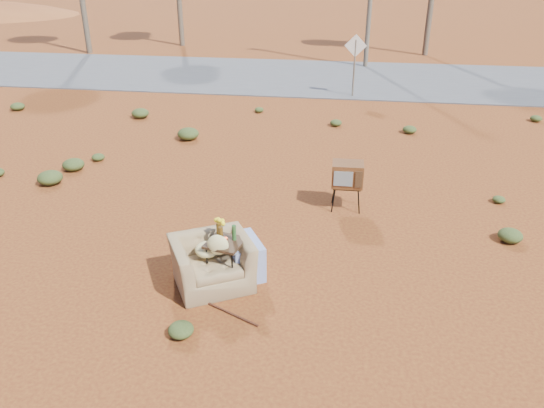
# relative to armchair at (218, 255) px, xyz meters

# --- Properties ---
(ground) EXTENTS (140.00, 140.00, 0.00)m
(ground) POSITION_rel_armchair_xyz_m (0.46, 0.27, -0.49)
(ground) COLOR brown
(ground) RESTS_ON ground
(highway) EXTENTS (140.00, 7.00, 0.04)m
(highway) POSITION_rel_armchair_xyz_m (0.46, 15.27, -0.47)
(highway) COLOR #565659
(highway) RESTS_ON ground
(armchair) EXTENTS (1.56, 1.47, 1.05)m
(armchair) POSITION_rel_armchair_xyz_m (0.00, 0.00, 0.00)
(armchair) COLOR #8C724C
(armchair) RESTS_ON ground
(tv_unit) EXTENTS (0.64, 0.52, 1.00)m
(tv_unit) POSITION_rel_armchair_xyz_m (1.94, 3.00, 0.25)
(tv_unit) COLOR black
(tv_unit) RESTS_ON ground
(side_table) EXTENTS (0.65, 0.65, 1.08)m
(side_table) POSITION_rel_armchair_xyz_m (0.11, 0.00, 0.31)
(side_table) COLOR #392414
(side_table) RESTS_ON ground
(rusty_bar) EXTENTS (1.25, 0.65, 0.04)m
(rusty_bar) POSITION_rel_armchair_xyz_m (0.20, -0.72, -0.47)
(rusty_bar) COLOR #4C2414
(rusty_bar) RESTS_ON ground
(road_sign) EXTENTS (0.78, 0.06, 2.19)m
(road_sign) POSITION_rel_armchair_xyz_m (1.96, 12.27, 1.01)
(road_sign) COLOR brown
(road_sign) RESTS_ON ground
(scrub_patch) EXTENTS (17.49, 8.07, 0.33)m
(scrub_patch) POSITION_rel_armchair_xyz_m (-0.37, 4.68, -0.35)
(scrub_patch) COLOR #414F22
(scrub_patch) RESTS_ON ground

